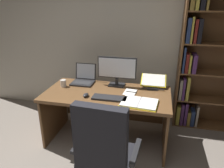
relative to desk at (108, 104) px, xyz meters
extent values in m
cube|color=beige|center=(-0.09, 0.88, 0.85)|extent=(5.00, 0.12, 2.76)
cube|color=brown|center=(0.00, -0.08, 0.18)|extent=(1.62, 0.81, 0.04)
cube|color=brown|center=(-0.77, -0.08, -0.19)|extent=(0.03, 0.75, 0.69)
cube|color=brown|center=(0.77, -0.08, -0.19)|extent=(0.03, 0.75, 0.69)
cube|color=brown|center=(0.00, 0.30, -0.15)|extent=(1.50, 0.03, 0.48)
cube|color=brown|center=(0.92, 0.64, 0.54)|extent=(0.02, 0.32, 2.15)
cube|color=brown|center=(1.35, 0.79, 0.54)|extent=(0.87, 0.01, 2.15)
cube|color=brown|center=(1.35, 0.64, -0.52)|extent=(0.82, 0.30, 0.02)
cube|color=gold|center=(0.98, 0.61, -0.36)|extent=(0.05, 0.24, 0.31)
cube|color=#512D66|center=(1.04, 0.59, -0.34)|extent=(0.04, 0.20, 0.33)
cube|color=#512D66|center=(1.10, 0.60, -0.33)|extent=(0.04, 0.22, 0.36)
cube|color=olive|center=(1.15, 0.58, -0.40)|extent=(0.04, 0.18, 0.23)
cube|color=navy|center=(1.20, 0.58, -0.39)|extent=(0.05, 0.18, 0.25)
cube|color=gray|center=(1.26, 0.61, -0.34)|extent=(0.03, 0.24, 0.33)
cube|color=brown|center=(1.35, 0.64, -0.10)|extent=(0.82, 0.30, 0.02)
cube|color=gray|center=(0.98, 0.60, 0.07)|extent=(0.04, 0.23, 0.31)
cube|color=#512D66|center=(1.02, 0.59, 0.08)|extent=(0.03, 0.20, 0.34)
cube|color=gold|center=(1.08, 0.59, 0.09)|extent=(0.04, 0.20, 0.36)
cube|color=brown|center=(1.35, 0.64, 0.33)|extent=(0.82, 0.30, 0.02)
cube|color=navy|center=(0.97, 0.59, 0.52)|extent=(0.03, 0.19, 0.36)
cube|color=maroon|center=(1.01, 0.59, 0.48)|extent=(0.04, 0.19, 0.28)
cube|color=gold|center=(1.06, 0.61, 0.47)|extent=(0.03, 0.23, 0.25)
cube|color=#512D66|center=(1.12, 0.62, 0.47)|extent=(0.05, 0.25, 0.26)
cube|color=brown|center=(1.35, 0.64, 0.75)|extent=(0.82, 0.30, 0.02)
cube|color=navy|center=(0.98, 0.59, 0.93)|extent=(0.05, 0.20, 0.33)
cube|color=gold|center=(1.03, 0.61, 0.94)|extent=(0.03, 0.24, 0.35)
cube|color=maroon|center=(1.07, 0.58, 0.92)|extent=(0.04, 0.17, 0.32)
cube|color=black|center=(1.13, 0.61, 0.93)|extent=(0.05, 0.24, 0.32)
cube|color=brown|center=(1.35, 0.64, 1.18)|extent=(0.82, 0.30, 0.02)
cube|color=olive|center=(0.98, 0.61, 1.31)|extent=(0.05, 0.23, 0.24)
cube|color=black|center=(0.20, -0.86, -0.15)|extent=(0.53, 0.52, 0.07)
cube|color=black|center=(0.18, -1.06, 0.20)|extent=(0.48, 0.13, 0.63)
cube|color=#232326|center=(-0.08, -0.84, -0.02)|extent=(0.08, 0.39, 0.04)
cube|color=#232326|center=(0.48, -0.88, -0.02)|extent=(0.08, 0.39, 0.04)
cube|color=#232326|center=(0.07, 0.20, 0.21)|extent=(0.22, 0.16, 0.02)
cylinder|color=#232326|center=(0.07, 0.20, 0.26)|extent=(0.04, 0.04, 0.09)
cube|color=#232326|center=(0.07, 0.21, 0.45)|extent=(0.54, 0.02, 0.30)
cube|color=silver|center=(0.07, 0.19, 0.45)|extent=(0.51, 0.00, 0.27)
cube|color=#232326|center=(-0.42, 0.16, 0.21)|extent=(0.31, 0.25, 0.02)
cube|color=#2D2D30|center=(-0.42, 0.14, 0.22)|extent=(0.26, 0.14, 0.00)
cube|color=#232326|center=(-0.42, 0.31, 0.34)|extent=(0.31, 0.05, 0.24)
cube|color=silver|center=(-0.42, 0.31, 0.34)|extent=(0.28, 0.04, 0.21)
cube|color=#232326|center=(0.07, -0.25, 0.21)|extent=(0.42, 0.15, 0.02)
ellipsoid|color=#232326|center=(-0.23, -0.25, 0.22)|extent=(0.06, 0.10, 0.04)
cube|color=#232326|center=(0.57, 0.18, 0.20)|extent=(0.14, 0.12, 0.01)
cube|color=#232326|center=(0.57, 0.13, 0.21)|extent=(0.31, 0.01, 0.01)
cube|color=yellow|center=(0.57, 0.29, 0.28)|extent=(0.34, 0.23, 0.11)
cube|color=white|center=(0.57, 0.29, 0.29)|extent=(0.31, 0.21, 0.10)
cube|color=yellow|center=(0.34, -0.29, 0.20)|extent=(0.24, 0.33, 0.01)
cube|color=yellow|center=(0.55, -0.31, 0.20)|extent=(0.24, 0.33, 0.01)
cube|color=white|center=(0.34, -0.29, 0.21)|extent=(0.22, 0.31, 0.02)
cube|color=white|center=(0.55, -0.31, 0.21)|extent=(0.22, 0.31, 0.02)
cylinder|color=#B7B7BC|center=(0.44, -0.30, 0.21)|extent=(0.05, 0.28, 0.02)
cube|color=white|center=(0.29, -0.02, 0.20)|extent=(0.17, 0.22, 0.01)
cylinder|color=black|center=(0.31, -0.02, 0.21)|extent=(0.14, 0.02, 0.01)
cylinder|color=silver|center=(-0.64, 0.00, 0.24)|extent=(0.08, 0.08, 0.10)
camera|label=1|loc=(0.61, -2.51, 1.30)|focal=33.97mm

